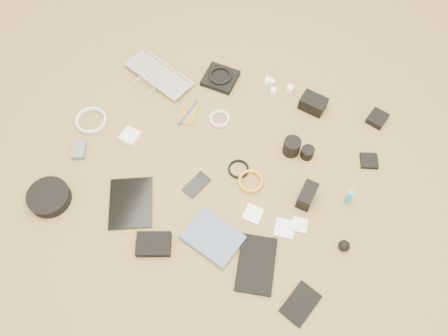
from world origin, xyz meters
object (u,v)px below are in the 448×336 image
(tablet, at_px, (131,203))
(headphone_case, at_px, (49,197))
(laptop, at_px, (151,81))
(dslr_camera, at_px, (313,104))
(phone, at_px, (196,185))
(paperback, at_px, (200,253))

(tablet, distance_m, headphone_case, 0.35)
(laptop, distance_m, tablet, 0.66)
(dslr_camera, xyz_separation_m, phone, (-0.37, -0.58, -0.03))
(headphone_case, bearing_deg, phone, 26.27)
(tablet, xyz_separation_m, paperback, (0.36, -0.11, 0.01))
(laptop, bearing_deg, paperback, -32.44)
(dslr_camera, distance_m, headphone_case, 1.27)
(tablet, xyz_separation_m, headphone_case, (-0.33, -0.10, 0.02))
(dslr_camera, distance_m, tablet, 0.97)
(laptop, height_order, headphone_case, headphone_case)
(laptop, relative_size, dslr_camera, 3.02)
(laptop, relative_size, headphone_case, 2.01)
(tablet, relative_size, headphone_case, 1.31)
(dslr_camera, xyz_separation_m, headphone_case, (-0.93, -0.86, -0.01))
(laptop, height_order, paperback, laptop)
(laptop, bearing_deg, headphone_case, -80.31)
(headphone_case, relative_size, paperback, 0.80)
(laptop, xyz_separation_m, tablet, (0.19, -0.63, -0.01))
(dslr_camera, height_order, paperback, dslr_camera)
(phone, bearing_deg, dslr_camera, 78.89)
(tablet, bearing_deg, headphone_case, 172.92)
(dslr_camera, bearing_deg, phone, -111.50)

